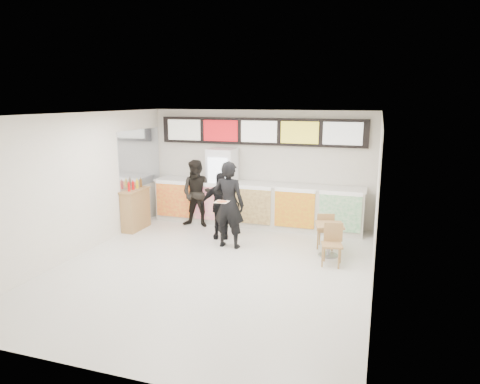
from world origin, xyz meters
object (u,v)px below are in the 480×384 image
at_px(service_counter, 256,204).
at_px(drinks_fridge, 222,186).
at_px(customer_mid, 220,206).
at_px(cafe_table, 329,234).
at_px(customer_main, 229,205).
at_px(condiment_ledge, 136,209).
at_px(customer_left, 197,194).

distance_m(service_counter, drinks_fridge, 1.03).
relative_size(service_counter, customer_mid, 3.50).
relative_size(drinks_fridge, cafe_table, 1.35).
xyz_separation_m(customer_main, cafe_table, (2.20, 0.10, -0.49)).
height_order(drinks_fridge, condiment_ledge, drinks_fridge).
bearing_deg(drinks_fridge, cafe_table, -29.60).
relative_size(service_counter, condiment_ledge, 4.46).
height_order(customer_main, condiment_ledge, customer_main).
distance_m(customer_left, condiment_ledge, 1.61).
bearing_deg(customer_mid, customer_main, -67.61).
bearing_deg(condiment_ledge, cafe_table, -5.16).
height_order(customer_main, customer_left, customer_main).
bearing_deg(cafe_table, drinks_fridge, 137.50).
relative_size(customer_main, condiment_ledge, 1.57).
distance_m(service_counter, cafe_table, 2.71).
height_order(customer_mid, cafe_table, customer_mid).
bearing_deg(cafe_table, condiment_ledge, 161.94).
relative_size(customer_left, cafe_table, 1.18).
relative_size(customer_main, customer_left, 1.12).
xyz_separation_m(drinks_fridge, condiment_ledge, (-1.89, -1.28, -0.47)).
bearing_deg(service_counter, customer_mid, -112.72).
xyz_separation_m(service_counter, condiment_ledge, (-2.82, -1.26, -0.04)).
relative_size(service_counter, cafe_table, 3.75).
bearing_deg(condiment_ledge, drinks_fridge, 34.16).
height_order(customer_left, customer_mid, customer_left).
relative_size(drinks_fridge, condiment_ledge, 1.60).
height_order(service_counter, customer_left, customer_left).
xyz_separation_m(cafe_table, condiment_ledge, (-4.92, 0.44, 0.05)).
relative_size(drinks_fridge, customer_mid, 1.26).
bearing_deg(service_counter, customer_main, -93.35).
xyz_separation_m(customer_main, customer_left, (-1.31, 1.26, -0.10)).
xyz_separation_m(customer_left, condiment_ledge, (-1.40, -0.72, -0.34)).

